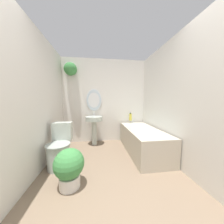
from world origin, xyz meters
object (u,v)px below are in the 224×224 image
object	(u,v)px
pedestal_sink	(94,123)
shampoo_bottle	(130,117)
toilet	(60,149)
potted_plant	(69,166)
bathtub	(142,140)

from	to	relation	value
pedestal_sink	shampoo_bottle	world-z (taller)	pedestal_sink
toilet	potted_plant	xyz separation A→B (m)	(0.30, -0.58, -0.02)
toilet	shampoo_bottle	world-z (taller)	shampoo_bottle
toilet	bathtub	world-z (taller)	toilet
pedestal_sink	potted_plant	world-z (taller)	pedestal_sink
toilet	bathtub	distance (m)	1.78
toilet	pedestal_sink	distance (m)	1.15
shampoo_bottle	potted_plant	bearing A→B (deg)	-129.70
shampoo_bottle	pedestal_sink	bearing A→B (deg)	-173.69
toilet	shampoo_bottle	bearing A→B (deg)	32.50
bathtub	pedestal_sink	bearing A→B (deg)	152.66
toilet	potted_plant	bearing A→B (deg)	-62.42
toilet	potted_plant	distance (m)	0.65
toilet	bathtub	bearing A→B (deg)	11.53
toilet	shampoo_bottle	size ratio (longest dim) A/B	3.47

